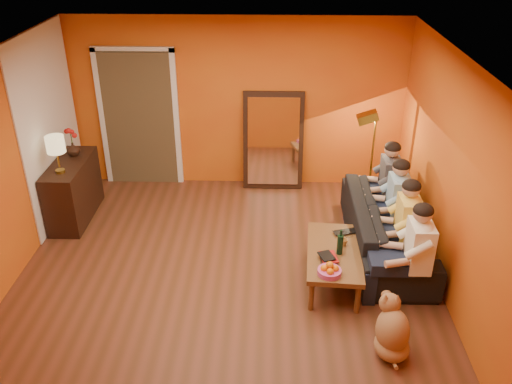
{
  "coord_description": "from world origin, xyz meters",
  "views": [
    {
      "loc": [
        0.52,
        -5.05,
        3.95
      ],
      "look_at": [
        0.35,
        0.5,
        1.0
      ],
      "focal_mm": 38.0,
      "sensor_mm": 36.0,
      "label": 1
    }
  ],
  "objects_px": {
    "person_far_left": "(418,253)",
    "person_mid_left": "(407,227)",
    "mirror_frame": "(273,141)",
    "coffee_table": "(333,266)",
    "laptop": "(347,234)",
    "vase": "(73,149)",
    "floor_lamp": "(372,161)",
    "person_far_right": "(390,184)",
    "table_lamp": "(57,155)",
    "sofa": "(386,227)",
    "person_mid_right": "(398,204)",
    "sideboard": "(73,190)",
    "wine_bottle": "(340,242)",
    "dog": "(393,327)",
    "tumbler": "(344,242)"
  },
  "relations": [
    {
      "from": "person_far_left",
      "to": "person_mid_left",
      "type": "relative_size",
      "value": 1.0
    },
    {
      "from": "mirror_frame",
      "to": "coffee_table",
      "type": "relative_size",
      "value": 1.25
    },
    {
      "from": "laptop",
      "to": "vase",
      "type": "bearing_deg",
      "value": 144.21
    },
    {
      "from": "vase",
      "to": "mirror_frame",
      "type": "bearing_deg",
      "value": 16.57
    },
    {
      "from": "coffee_table",
      "to": "mirror_frame",
      "type": "bearing_deg",
      "value": 110.26
    },
    {
      "from": "floor_lamp",
      "to": "person_far_right",
      "type": "xyz_separation_m",
      "value": [
        0.18,
        -0.5,
        -0.11
      ]
    },
    {
      "from": "table_lamp",
      "to": "person_far_right",
      "type": "bearing_deg",
      "value": 3.48
    },
    {
      "from": "coffee_table",
      "to": "table_lamp",
      "type": "bearing_deg",
      "value": 166.88
    },
    {
      "from": "person_mid_left",
      "to": "vase",
      "type": "bearing_deg",
      "value": 162.42
    },
    {
      "from": "sofa",
      "to": "person_far_left",
      "type": "height_order",
      "value": "person_far_left"
    },
    {
      "from": "table_lamp",
      "to": "floor_lamp",
      "type": "relative_size",
      "value": 0.35
    },
    {
      "from": "floor_lamp",
      "to": "person_mid_left",
      "type": "xyz_separation_m",
      "value": [
        0.18,
        -1.6,
        -0.11
      ]
    },
    {
      "from": "table_lamp",
      "to": "vase",
      "type": "bearing_deg",
      "value": 90.0
    },
    {
      "from": "person_far_left",
      "to": "vase",
      "type": "distance_m",
      "value": 4.79
    },
    {
      "from": "mirror_frame",
      "to": "person_far_left",
      "type": "relative_size",
      "value": 1.25
    },
    {
      "from": "vase",
      "to": "laptop",
      "type": "bearing_deg",
      "value": -19.14
    },
    {
      "from": "person_mid_right",
      "to": "person_far_right",
      "type": "height_order",
      "value": "same"
    },
    {
      "from": "sideboard",
      "to": "coffee_table",
      "type": "bearing_deg",
      "value": -21.47
    },
    {
      "from": "wine_bottle",
      "to": "laptop",
      "type": "bearing_deg",
      "value": 72.0
    },
    {
      "from": "sideboard",
      "to": "person_mid_right",
      "type": "bearing_deg",
      "value": -7.61
    },
    {
      "from": "mirror_frame",
      "to": "table_lamp",
      "type": "relative_size",
      "value": 2.98
    },
    {
      "from": "dog",
      "to": "tumbler",
      "type": "xyz_separation_m",
      "value": [
        -0.35,
        1.27,
        0.14
      ]
    },
    {
      "from": "mirror_frame",
      "to": "sofa",
      "type": "relative_size",
      "value": 0.67
    },
    {
      "from": "laptop",
      "to": "vase",
      "type": "distance_m",
      "value": 3.94
    },
    {
      "from": "floor_lamp",
      "to": "person_mid_left",
      "type": "height_order",
      "value": "floor_lamp"
    },
    {
      "from": "tumbler",
      "to": "laptop",
      "type": "height_order",
      "value": "tumbler"
    },
    {
      "from": "person_far_right",
      "to": "tumbler",
      "type": "relative_size",
      "value": 13.72
    },
    {
      "from": "sideboard",
      "to": "vase",
      "type": "relative_size",
      "value": 6.27
    },
    {
      "from": "laptop",
      "to": "person_mid_left",
      "type": "bearing_deg",
      "value": -25.35
    },
    {
      "from": "wine_bottle",
      "to": "tumbler",
      "type": "distance_m",
      "value": 0.22
    },
    {
      "from": "vase",
      "to": "person_far_right",
      "type": "bearing_deg",
      "value": -3.72
    },
    {
      "from": "sofa",
      "to": "person_mid_right",
      "type": "height_order",
      "value": "person_mid_right"
    },
    {
      "from": "sideboard",
      "to": "coffee_table",
      "type": "height_order",
      "value": "sideboard"
    },
    {
      "from": "mirror_frame",
      "to": "laptop",
      "type": "distance_m",
      "value": 2.32
    },
    {
      "from": "floor_lamp",
      "to": "wine_bottle",
      "type": "height_order",
      "value": "floor_lamp"
    },
    {
      "from": "person_far_right",
      "to": "floor_lamp",
      "type": "bearing_deg",
      "value": 109.46
    },
    {
      "from": "person_mid_right",
      "to": "mirror_frame",
      "type": "bearing_deg",
      "value": 133.51
    },
    {
      "from": "mirror_frame",
      "to": "sofa",
      "type": "bearing_deg",
      "value": -50.58
    },
    {
      "from": "floor_lamp",
      "to": "person_far_right",
      "type": "distance_m",
      "value": 0.54
    },
    {
      "from": "person_mid_left",
      "to": "person_far_right",
      "type": "bearing_deg",
      "value": 90.0
    },
    {
      "from": "person_far_right",
      "to": "sofa",
      "type": "bearing_deg",
      "value": -101.31
    },
    {
      "from": "person_mid_left",
      "to": "person_mid_right",
      "type": "xyz_separation_m",
      "value": [
        0.0,
        0.55,
        0.0
      ]
    },
    {
      "from": "mirror_frame",
      "to": "floor_lamp",
      "type": "distance_m",
      "value": 1.54
    },
    {
      "from": "dog",
      "to": "tumbler",
      "type": "relative_size",
      "value": 7.16
    },
    {
      "from": "dog",
      "to": "laptop",
      "type": "distance_m",
      "value": 1.53
    },
    {
      "from": "floor_lamp",
      "to": "dog",
      "type": "bearing_deg",
      "value": -91.95
    },
    {
      "from": "coffee_table",
      "to": "dog",
      "type": "height_order",
      "value": "dog"
    },
    {
      "from": "dog",
      "to": "person_far_left",
      "type": "bearing_deg",
      "value": 61.55
    },
    {
      "from": "vase",
      "to": "person_mid_right",
      "type": "bearing_deg",
      "value": -10.81
    },
    {
      "from": "sofa",
      "to": "person_mid_right",
      "type": "relative_size",
      "value": 1.86
    }
  ]
}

